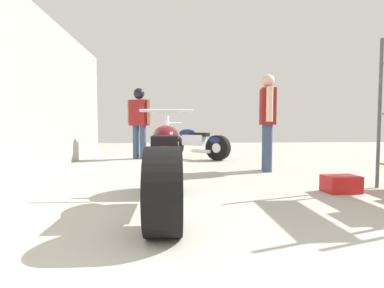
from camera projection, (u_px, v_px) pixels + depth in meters
ground_plane at (205, 179)px, 4.36m from camera, size 18.95×18.95×0.00m
garage_partition_left at (15, 85)px, 4.12m from camera, size 0.08×8.69×2.64m
motorcycle_maroon_cruiser at (165, 167)px, 2.73m from camera, size 0.60×2.03×0.95m
motorcycle_black_naked at (196, 143)px, 7.02m from camera, size 1.54×1.24×0.85m
mechanic_in_blue at (267, 117)px, 5.06m from camera, size 0.31×0.65×1.62m
mechanic_with_helmet at (139, 117)px, 6.99m from camera, size 0.61×0.41×1.63m
red_toolbox at (341, 184)px, 3.46m from camera, size 0.40×0.29×0.19m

